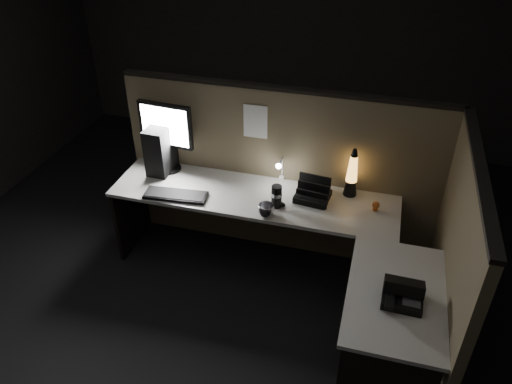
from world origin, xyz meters
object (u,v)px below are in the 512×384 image
(pc_tower, at_px, (163,146))
(lava_lamp, at_px, (352,176))
(desk_phone, at_px, (402,294))
(monitor, at_px, (166,131))
(keyboard, at_px, (176,195))

(pc_tower, relative_size, lava_lamp, 1.01)
(lava_lamp, height_order, desk_phone, lava_lamp)
(monitor, xyz_separation_m, lava_lamp, (1.55, 0.02, -0.20))
(monitor, height_order, keyboard, monitor)
(keyboard, bearing_deg, desk_phone, -26.28)
(pc_tower, distance_m, monitor, 0.17)
(pc_tower, bearing_deg, keyboard, -54.55)
(keyboard, bearing_deg, monitor, 113.82)
(pc_tower, height_order, lava_lamp, pc_tower)
(pc_tower, xyz_separation_m, keyboard, (0.27, -0.40, -0.19))
(monitor, relative_size, lava_lamp, 1.48)
(monitor, relative_size, keyboard, 1.22)
(pc_tower, xyz_separation_m, monitor, (0.05, -0.01, 0.16))
(monitor, height_order, desk_phone, monitor)
(monitor, distance_m, desk_phone, 2.27)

